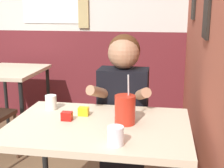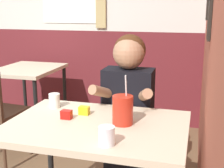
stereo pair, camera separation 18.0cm
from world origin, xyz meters
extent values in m
cube|color=#9E4C38|center=(1.31, 1.22, 1.35)|extent=(0.06, 4.44, 2.70)
cube|color=black|center=(1.27, 0.71, 1.32)|extent=(0.02, 0.22, 0.25)
cube|color=black|center=(1.27, 1.65, 1.35)|extent=(0.02, 0.25, 0.17)
cube|color=maroon|center=(0.00, 2.47, 0.55)|extent=(5.55, 0.06, 1.10)
cube|color=beige|center=(0.70, 0.43, 0.72)|extent=(1.00, 0.71, 0.04)
cylinder|color=black|center=(0.24, 0.75, 0.35)|extent=(0.04, 0.04, 0.71)
cube|color=beige|center=(-0.53, 1.80, 0.72)|extent=(0.61, 0.76, 0.04)
cylinder|color=black|center=(-0.26, 1.47, 0.35)|extent=(0.04, 0.04, 0.71)
cylinder|color=black|center=(-0.80, 2.14, 0.35)|extent=(0.04, 0.04, 0.71)
cylinder|color=black|center=(-0.26, 2.14, 0.35)|extent=(0.04, 0.04, 0.71)
cylinder|color=#4C3323|center=(-0.27, 1.33, 0.22)|extent=(0.03, 0.03, 0.44)
cylinder|color=#4C3323|center=(-0.31, 0.97, 0.22)|extent=(0.03, 0.03, 0.44)
cube|color=black|center=(0.77, 0.92, 0.24)|extent=(0.31, 0.20, 0.48)
cube|color=black|center=(0.77, 0.92, 0.72)|extent=(0.34, 0.20, 0.49)
sphere|color=#472814|center=(0.77, 0.94, 1.09)|extent=(0.22, 0.22, 0.22)
sphere|color=#9E7051|center=(0.77, 0.92, 1.07)|extent=(0.21, 0.21, 0.21)
cylinder|color=#9E7051|center=(0.63, 0.78, 0.83)|extent=(0.14, 0.27, 0.15)
cylinder|color=#9E7051|center=(0.91, 0.78, 0.83)|extent=(0.14, 0.27, 0.15)
cylinder|color=#B22819|center=(0.84, 0.46, 0.82)|extent=(0.11, 0.11, 0.16)
cylinder|color=white|center=(0.86, 0.46, 0.95)|extent=(0.01, 0.04, 0.14)
cylinder|color=silver|center=(0.83, 0.18, 0.79)|extent=(0.08, 0.08, 0.09)
cylinder|color=silver|center=(0.35, 0.63, 0.79)|extent=(0.07, 0.07, 0.09)
cube|color=#B7140F|center=(0.51, 0.46, 0.77)|extent=(0.06, 0.04, 0.05)
cube|color=yellow|center=(0.58, 0.55, 0.77)|extent=(0.06, 0.04, 0.05)
camera|label=1|loc=(1.04, -1.15, 1.36)|focal=50.00mm
camera|label=2|loc=(1.22, -1.11, 1.36)|focal=50.00mm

